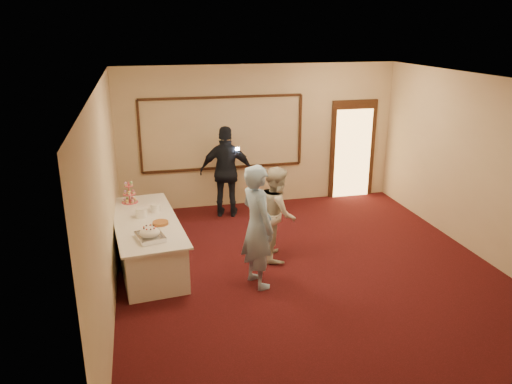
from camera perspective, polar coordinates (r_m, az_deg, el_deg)
floor at (r=8.07m, az=6.36°, el=-9.28°), size 7.00×7.00×0.00m
room_walls at (r=7.35m, az=6.91°, el=4.83°), size 6.04×7.04×3.02m
wall_molding at (r=10.53m, az=-3.83°, el=6.71°), size 3.45×0.04×1.55m
doorway at (r=11.48m, az=10.97°, el=4.75°), size 1.05×0.07×2.20m
buffet_table at (r=8.37m, az=-12.31°, el=-5.59°), size 1.26×2.66×0.77m
pavlova_tray at (r=7.48m, az=-12.03°, el=-4.71°), size 0.46×0.54×0.19m
cupcake_stand at (r=9.05m, az=-14.27°, el=-0.28°), size 0.28×0.28×0.42m
plate_stack_a at (r=8.33m, az=-12.97°, el=-2.32°), size 0.19×0.19×0.16m
plate_stack_b at (r=8.53m, az=-11.41°, el=-1.77°), size 0.17×0.17×0.14m
tart at (r=7.97m, az=-10.86°, el=-3.54°), size 0.29×0.29×0.06m
man at (r=7.34m, az=0.16°, el=-3.95°), size 0.63×0.79×1.88m
woman at (r=8.28m, az=2.43°, el=-2.42°), size 0.70×0.85×1.58m
guest at (r=10.09m, az=-3.35°, el=2.30°), size 1.18×0.74×1.87m
camera_flash at (r=9.82m, az=-2.15°, el=4.95°), size 0.08×0.05×0.05m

